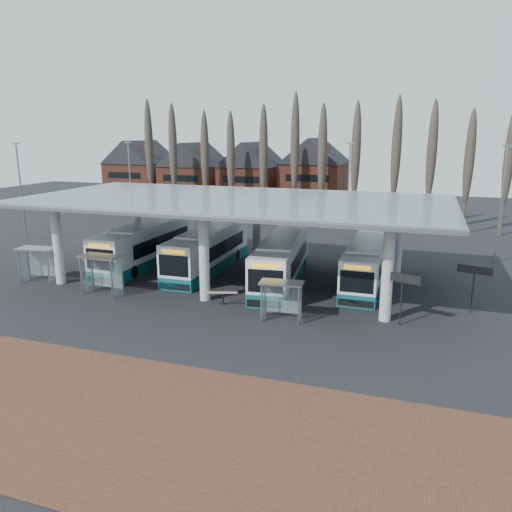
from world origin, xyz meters
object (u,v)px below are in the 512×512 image
(shelter_0, at_px, (38,257))
(shelter_2, at_px, (282,292))
(shelter_1, at_px, (102,266))
(bus_3, at_px, (366,264))
(bus_1, at_px, (208,251))
(bus_0, at_px, (146,245))
(bus_2, at_px, (282,262))

(shelter_0, distance_m, shelter_2, 19.96)
(shelter_1, bearing_deg, bus_3, 27.96)
(bus_3, distance_m, shelter_0, 24.98)
(bus_1, relative_size, shelter_2, 4.53)
(bus_0, relative_size, bus_1, 1.04)
(bus_0, xyz_separation_m, bus_2, (12.54, -1.38, -0.07))
(shelter_0, relative_size, shelter_1, 1.00)
(bus_1, distance_m, shelter_2, 12.78)
(shelter_1, height_order, shelter_2, shelter_1)
(shelter_2, bearing_deg, bus_2, 100.01)
(bus_2, bearing_deg, shelter_1, -155.50)
(shelter_1, bearing_deg, shelter_0, 173.46)
(bus_1, xyz_separation_m, shelter_2, (8.95, -9.12, 0.15))
(bus_1, distance_m, bus_3, 12.91)
(shelter_2, bearing_deg, bus_3, 61.05)
(shelter_1, relative_size, shelter_2, 1.11)
(bus_1, relative_size, shelter_1, 4.07)
(bus_0, height_order, shelter_1, bus_0)
(bus_0, bearing_deg, bus_2, -6.06)
(shelter_0, distance_m, shelter_1, 6.53)
(bus_3, bearing_deg, shelter_0, -163.31)
(bus_3, height_order, shelter_1, bus_3)
(shelter_0, bearing_deg, shelter_1, -16.65)
(bus_3, bearing_deg, shelter_1, -154.80)
(bus_1, bearing_deg, shelter_1, -119.35)
(bus_1, bearing_deg, shelter_2, -46.49)
(bus_3, height_order, shelter_0, bus_3)
(bus_1, height_order, bus_3, bus_1)
(bus_0, xyz_separation_m, shelter_0, (-5.15, -7.14, 0.25))
(bus_3, relative_size, shelter_2, 4.25)
(bus_1, height_order, shelter_1, bus_1)
(bus_3, xyz_separation_m, shelter_0, (-23.82, -7.52, 0.42))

